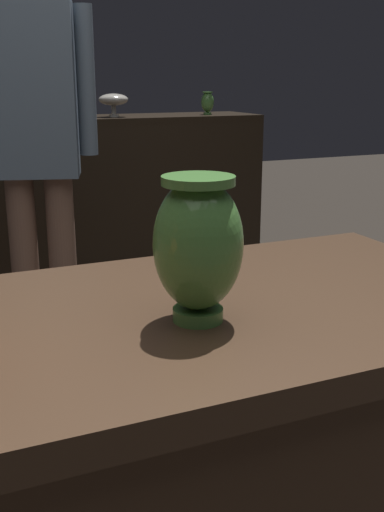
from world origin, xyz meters
The scene contains 7 objects.
display_plinth centered at (0.00, 0.00, 0.40)m, with size 1.20×0.64×0.80m.
back_display_shelf centered at (0.00, 2.20, 0.49)m, with size 2.60×0.40×0.99m.
vase_centerpiece centered at (-0.01, -0.06, 0.93)m, with size 0.14×0.14×0.24m.
shelf_vase_center centered at (0.00, 2.20, 1.10)m, with size 0.08×0.08×0.23m.
shelf_vase_far_right centered at (1.04, 2.15, 1.05)m, with size 0.07×0.07×0.12m.
shelf_vase_right centered at (0.52, 2.14, 1.07)m, with size 0.15×0.15×0.11m.
visitor_center_back centered at (0.02, 1.51, 0.97)m, with size 0.45×0.26×1.64m.
Camera 1 is at (-0.39, -0.92, 1.18)m, focal length 43.49 mm.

